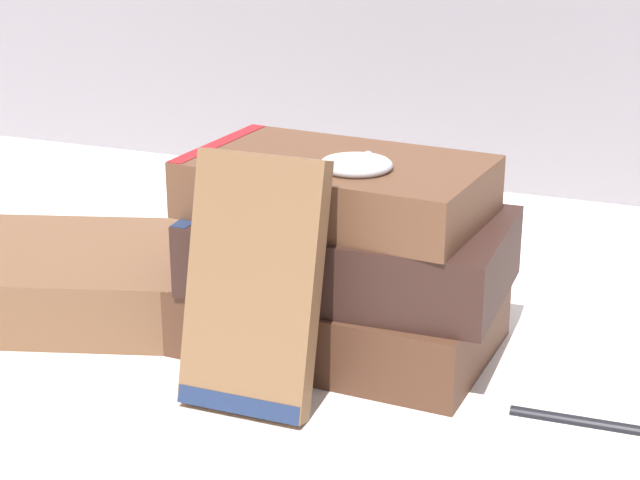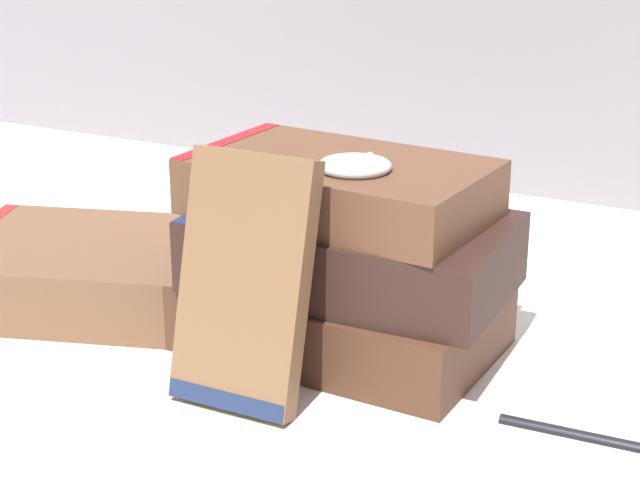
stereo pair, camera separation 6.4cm
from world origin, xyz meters
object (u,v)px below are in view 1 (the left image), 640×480
(book_flat_top, at_px, (330,185))
(fountain_pen, at_px, (621,423))
(book_flat_middle, at_px, (344,250))
(book_leaning_front, at_px, (253,293))
(book_side_left, at_px, (63,279))
(book_flat_bottom, at_px, (329,312))
(pocket_watch, at_px, (356,165))
(reading_glasses, at_px, (328,263))

(book_flat_top, xyz_separation_m, fountain_pen, (0.22, -0.05, -0.12))
(book_flat_middle, relative_size, fountain_pen, 1.58)
(book_leaning_front, bearing_deg, book_side_left, 158.12)
(book_flat_bottom, bearing_deg, fountain_pen, -10.68)
(book_flat_middle, height_order, book_flat_top, book_flat_top)
(pocket_watch, bearing_deg, book_flat_middle, 130.83)
(reading_glasses, bearing_deg, book_flat_top, -56.27)
(book_flat_top, distance_m, fountain_pen, 0.25)
(reading_glasses, relative_size, fountain_pen, 0.74)
(reading_glasses, distance_m, fountain_pen, 0.34)
(book_flat_bottom, relative_size, book_flat_middle, 1.04)
(book_flat_bottom, relative_size, pocket_watch, 4.31)
(book_flat_bottom, height_order, reading_glasses, book_flat_bottom)
(book_side_left, distance_m, pocket_watch, 0.27)
(book_leaning_front, height_order, reading_glasses, book_leaning_front)
(book_flat_top, distance_m, book_side_left, 0.24)
(book_side_left, bearing_deg, reading_glasses, 28.18)
(book_flat_bottom, bearing_deg, book_leaning_front, -95.11)
(pocket_watch, height_order, reading_glasses, pocket_watch)
(book_leaning_front, bearing_deg, book_flat_bottom, 82.25)
(book_flat_bottom, xyz_separation_m, book_flat_middle, (0.01, -0.00, 0.05))
(book_flat_middle, xyz_separation_m, book_leaning_front, (-0.03, -0.10, 0.00))
(book_leaning_front, bearing_deg, pocket_watch, 64.71)
(book_leaning_front, xyz_separation_m, reading_glasses, (-0.04, 0.25, -0.08))
(book_leaning_front, xyz_separation_m, pocket_watch, (0.04, 0.08, 0.07))
(book_flat_top, height_order, reading_glasses, book_flat_top)
(book_side_left, xyz_separation_m, pocket_watch, (0.24, 0.00, 0.12))
(pocket_watch, bearing_deg, book_side_left, -179.82)
(pocket_watch, distance_m, reading_glasses, 0.23)
(book_flat_top, relative_size, book_side_left, 0.89)
(book_flat_middle, height_order, fountain_pen, book_flat_middle)
(pocket_watch, xyz_separation_m, fountain_pen, (0.19, -0.03, -0.14))
(book_side_left, relative_size, reading_glasses, 2.30)
(book_flat_bottom, bearing_deg, book_side_left, -172.56)
(book_flat_bottom, xyz_separation_m, fountain_pen, (0.22, -0.05, -0.02))
(book_flat_middle, distance_m, book_flat_top, 0.05)
(book_flat_bottom, height_order, book_side_left, same)
(book_flat_bottom, bearing_deg, pocket_watch, -31.97)
(pocket_watch, bearing_deg, fountain_pen, -9.98)
(fountain_pen, bearing_deg, book_flat_bottom, 164.21)
(fountain_pen, bearing_deg, book_leaning_front, -170.32)
(book_flat_bottom, distance_m, book_leaning_front, 0.11)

